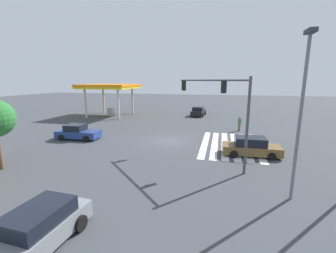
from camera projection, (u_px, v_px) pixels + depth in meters
ground_plane at (168, 141)px, 23.05m from camera, size 153.09×153.09×0.00m
crosswalk_markings at (230, 145)px, 21.65m from camera, size 9.59×5.35×0.01m
traffic_signal_mast at (222, 101)px, 15.96m from camera, size 5.36×5.36×6.36m
car_1 at (78, 132)px, 23.73m from camera, size 2.36×4.55×1.55m
car_2 at (198, 112)px, 39.26m from camera, size 4.75×2.45×1.60m
car_3 at (251, 147)px, 18.52m from camera, size 2.25×4.63×1.54m
car_4 at (34, 232)px, 8.15m from camera, size 4.74×2.21×1.52m
gas_station_canopy at (109, 88)px, 38.50m from camera, size 8.53×8.53×5.43m
pedestrian at (239, 123)px, 27.33m from camera, size 0.42×0.40×1.80m
street_light_pole_a at (302, 104)px, 10.80m from camera, size 0.80×0.36×8.39m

